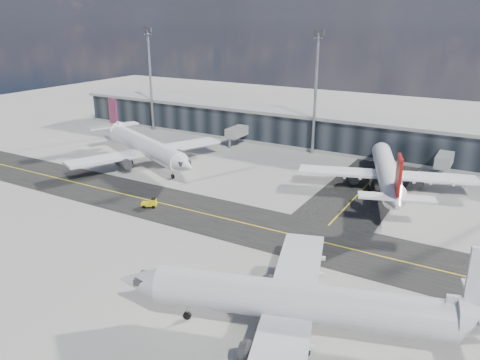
{
  "coord_description": "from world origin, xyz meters",
  "views": [
    {
      "loc": [
        40.0,
        -55.96,
        31.49
      ],
      "look_at": [
        1.87,
        9.61,
        5.0
      ],
      "focal_mm": 35.0,
      "sensor_mm": 36.0,
      "label": 1
    }
  ],
  "objects_px": {
    "baggage_tug": "(151,203)",
    "service_van": "(388,166)",
    "airliner_near": "(305,303)",
    "airliner_af": "(144,146)",
    "airliner_redtail": "(387,172)"
  },
  "relations": [
    {
      "from": "airliner_redtail",
      "to": "baggage_tug",
      "type": "distance_m",
      "value": 44.16
    },
    {
      "from": "airliner_af",
      "to": "airliner_redtail",
      "type": "xyz_separation_m",
      "value": [
        51.87,
        9.0,
        -0.31
      ]
    },
    {
      "from": "airliner_af",
      "to": "baggage_tug",
      "type": "relative_size",
      "value": 14.11
    },
    {
      "from": "airliner_near",
      "to": "airliner_af",
      "type": "bearing_deg",
      "value": 37.84
    },
    {
      "from": "airliner_redtail",
      "to": "service_van",
      "type": "height_order",
      "value": "airliner_redtail"
    },
    {
      "from": "airliner_near",
      "to": "baggage_tug",
      "type": "xyz_separation_m",
      "value": [
        -36.81,
        18.96,
        -3.18
      ]
    },
    {
      "from": "airliner_redtail",
      "to": "baggage_tug",
      "type": "bearing_deg",
      "value": -157.63
    },
    {
      "from": "airliner_near",
      "to": "airliner_redtail",
      "type": "bearing_deg",
      "value": -13.2
    },
    {
      "from": "airliner_near",
      "to": "service_van",
      "type": "relative_size",
      "value": 6.57
    },
    {
      "from": "airliner_af",
      "to": "service_van",
      "type": "xyz_separation_m",
      "value": [
        49.09,
        22.7,
        -3.29
      ]
    },
    {
      "from": "airliner_af",
      "to": "baggage_tug",
      "type": "xyz_separation_m",
      "value": [
        18.39,
        -19.64,
        -3.32
      ]
    },
    {
      "from": "airliner_redtail",
      "to": "service_van",
      "type": "bearing_deg",
      "value": 83.3
    },
    {
      "from": "airliner_af",
      "to": "baggage_tug",
      "type": "height_order",
      "value": "airliner_af"
    },
    {
      "from": "baggage_tug",
      "to": "service_van",
      "type": "distance_m",
      "value": 52.3
    },
    {
      "from": "service_van",
      "to": "airliner_af",
      "type": "bearing_deg",
      "value": -145.51
    }
  ]
}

